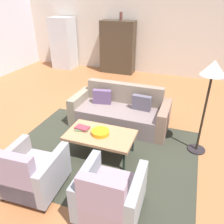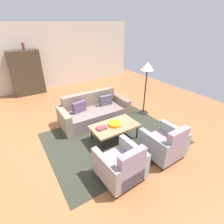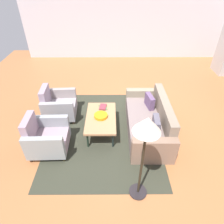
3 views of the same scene
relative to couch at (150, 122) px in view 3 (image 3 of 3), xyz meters
The scene contains 10 objects.
ground_plane 0.71m from the couch, 148.00° to the right, with size 10.72×10.72×0.00m, color #A36339.
wall_left 5.15m from the couch, behind, with size 0.12×8.45×2.80m, color silver.
area_rug 1.17m from the couch, 90.03° to the right, with size 3.40×2.60×0.01m, color #313327.
couch is the anchor object (origin of this frame).
coffee_table 1.19m from the couch, 90.03° to the right, with size 1.20×0.70×0.44m.
armchair_left 2.43m from the couch, 104.24° to the right, with size 0.84×0.84×0.88m.
armchair_right 2.43m from the couch, 75.67° to the right, with size 0.82×0.82×0.88m.
fruit_bowl 1.20m from the couch, 89.87° to the right, with size 0.32×0.32×0.07m, color orange.
book_stack 1.22m from the couch, 107.72° to the right, with size 0.28×0.24×0.05m.
floor_lamp 2.07m from the couch, 15.72° to the right, with size 0.40×0.40×1.72m.
Camera 3 is at (4.17, -0.60, 3.26)m, focal length 31.25 mm.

